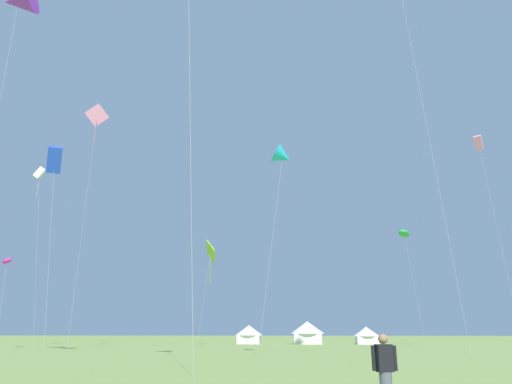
{
  "coord_description": "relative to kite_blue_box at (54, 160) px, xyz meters",
  "views": [
    {
      "loc": [
        2.97,
        -4.92,
        1.79
      ],
      "look_at": [
        0.0,
        32.0,
        12.71
      ],
      "focal_mm": 33.19,
      "sensor_mm": 36.0,
      "label": 1
    }
  ],
  "objects": [
    {
      "name": "kite_pink_diamond",
      "position": [
        -1.27,
        10.16,
        8.83
      ],
      "size": [
        2.47,
        2.07,
        26.76
      ],
      "color": "pink",
      "rests_on": "ground"
    },
    {
      "name": "kite_lime_diamond",
      "position": [
        9.88,
        23.72,
        -4.56
      ],
      "size": [
        1.94,
        2.8,
        13.33
      ],
      "color": "#99DB2D",
      "rests_on": "ground"
    },
    {
      "name": "kite_cyan_delta",
      "position": [
        20.05,
        -1.73,
        -0.95
      ],
      "size": [
        3.02,
        1.86,
        16.28
      ],
      "color": "#1EB7CC",
      "rests_on": "ground"
    },
    {
      "name": "kite_purple_delta",
      "position": [
        -0.49,
        -7.46,
        10.72
      ],
      "size": [
        2.88,
        2.77,
        28.43
      ],
      "color": "purple",
      "rests_on": "ground"
    },
    {
      "name": "person_spectator",
      "position": [
        22.78,
        -25.8,
        -15.38
      ],
      "size": [
        0.57,
        0.32,
        1.73
      ],
      "color": "#565B66",
      "rests_on": "ground"
    },
    {
      "name": "kite_pink_box",
      "position": [
        42.37,
        15.33,
        6.44
      ],
      "size": [
        1.42,
        3.25,
        23.63
      ],
      "color": "pink",
      "rests_on": "ground"
    },
    {
      "name": "kite_blue_box",
      "position": [
        0.0,
        0.0,
        0.0
      ],
      "size": [
        2.62,
        2.31,
        17.5
      ],
      "color": "blue",
      "rests_on": "ground"
    },
    {
      "name": "festival_tent_left",
      "position": [
        13.95,
        34.39,
        -14.77
      ],
      "size": [
        4.06,
        4.06,
        2.64
      ],
      "color": "white",
      "rests_on": "ground"
    },
    {
      "name": "festival_tent_right",
      "position": [
        30.9,
        34.39,
        -14.89
      ],
      "size": [
        3.71,
        3.71,
        2.41
      ],
      "color": "white",
      "rests_on": "ground"
    },
    {
      "name": "kite_green_parafoil",
      "position": [
        35.36,
        25.35,
        -2.07
      ],
      "size": [
        2.68,
        3.71,
        14.68
      ],
      "color": "green",
      "rests_on": "ground"
    },
    {
      "name": "festival_tent_center",
      "position": [
        22.49,
        34.39,
        -14.47
      ],
      "size": [
        4.88,
        4.88,
        3.17
      ],
      "color": "white",
      "rests_on": "ground"
    },
    {
      "name": "kite_magenta_parafoil",
      "position": [
        -9.88,
        10.86,
        -7.23
      ],
      "size": [
        2.55,
        3.08,
        9.44
      ],
      "color": "#E02DA3",
      "rests_on": "ground"
    },
    {
      "name": "kite_white_box",
      "position": [
        -11.05,
        16.8,
        4.67
      ],
      "size": [
        3.18,
        1.16,
        21.81
      ],
      "color": "white",
      "rests_on": "ground"
    }
  ]
}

